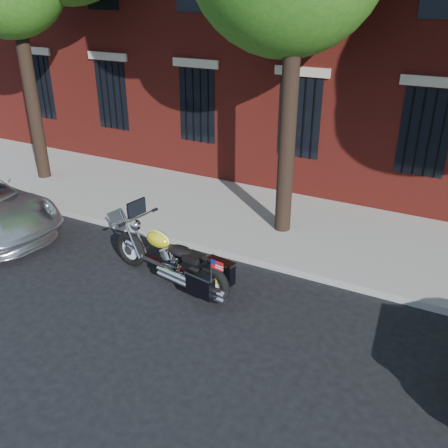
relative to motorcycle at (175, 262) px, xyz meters
The scene contains 4 objects.
ground 0.73m from the motorcycle, 10.63° to the left, with size 120.00×120.00×0.00m, color black.
curb 1.62m from the motorcycle, 71.07° to the left, with size 40.00×0.16×0.15m, color gray.
sidewalk 3.42m from the motorcycle, 81.43° to the left, with size 40.00×3.60×0.15m, color gray.
motorcycle is the anchor object (origin of this frame).
Camera 1 is at (4.13, -6.89, 5.27)m, focal length 40.00 mm.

